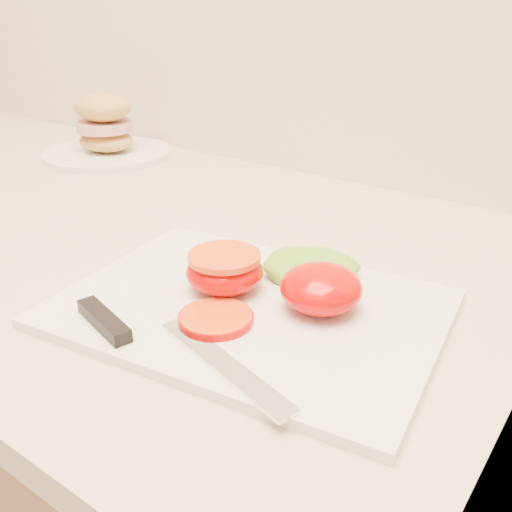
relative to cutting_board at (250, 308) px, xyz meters
The scene contains 7 objects.
cutting_board is the anchor object (origin of this frame).
tomato_half_dome 0.07m from the cutting_board, 28.99° to the left, with size 0.07×0.07×0.04m, color #CF0300.
tomato_half_cut 0.05m from the cutting_board, 165.77° to the left, with size 0.07×0.07×0.04m.
tomato_slice_0 0.04m from the cutting_board, 96.49° to the right, with size 0.06×0.06×0.01m, color #FF550F.
lettuce_leaf_0 0.08m from the cutting_board, 77.10° to the left, with size 0.10×0.07×0.02m, color #7DBF32.
knife 0.10m from the cutting_board, 107.48° to the right, with size 0.24×0.06×0.01m.
sandwich_plate 0.61m from the cutting_board, 151.38° to the left, with size 0.23×0.23×0.11m.
Camera 1 is at (0.21, 1.21, 1.20)m, focal length 40.00 mm.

